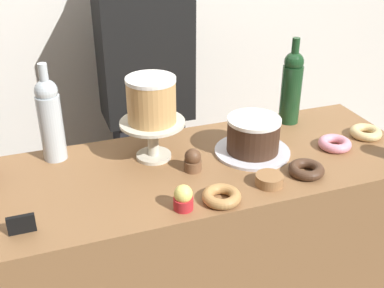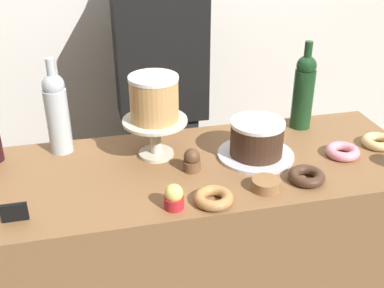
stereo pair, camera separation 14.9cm
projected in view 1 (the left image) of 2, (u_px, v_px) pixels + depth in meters
The scene contains 16 objects.
display_counter at pixel (192, 273), 1.74m from camera, with size 1.50×0.55×0.91m.
cake_stand_pedestal at pixel (153, 133), 1.54m from camera, with size 0.21×0.21×0.13m.
white_layer_cake at pixel (151, 100), 1.48m from camera, with size 0.16×0.16×0.15m.
silver_serving_platter at pixel (252, 151), 1.60m from camera, with size 0.25×0.25×0.01m.
chocolate_round_cake at pixel (253, 134), 1.57m from camera, with size 0.18×0.18×0.12m.
wine_bottle_clear at pixel (50, 118), 1.51m from camera, with size 0.08×0.08×0.33m.
wine_bottle_green at pixel (292, 86), 1.76m from camera, with size 0.08×0.08×0.33m.
cupcake_chocolate at pixel (193, 160), 1.49m from camera, with size 0.06×0.06×0.07m.
cupcake_lemon at pixel (183, 198), 1.31m from camera, with size 0.06×0.06×0.07m.
donut_pink at pixel (335, 144), 1.63m from camera, with size 0.11×0.11×0.03m.
donut_glazed at pixel (366, 132), 1.71m from camera, with size 0.11×0.11×0.03m.
donut_maple at pixel (221, 196), 1.35m from camera, with size 0.11×0.11×0.03m.
donut_chocolate at pixel (306, 169), 1.48m from camera, with size 0.11×0.11×0.03m.
cookie_stack at pixel (269, 180), 1.42m from camera, with size 0.08×0.08×0.03m.
price_sign_chalkboard at pixel (21, 224), 1.22m from camera, with size 0.07×0.01×0.05m.
barista_figure at pixel (148, 118), 2.04m from camera, with size 0.36×0.22×1.60m.
Camera 1 is at (-0.44, -1.24, 1.69)m, focal length 44.49 mm.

